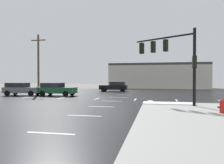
{
  "coord_description": "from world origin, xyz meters",
  "views": [
    {
      "loc": [
        3.95,
        -21.62,
        2.13
      ],
      "look_at": [
        -1.8,
        7.03,
        1.66
      ],
      "focal_mm": 34.5,
      "sensor_mm": 36.0,
      "label": 1
    }
  ],
  "objects_px": {
    "utility_pole_far": "(38,63)",
    "sedan_grey": "(21,89)",
    "fire_hydrant": "(222,106)",
    "sedan_black": "(114,86)",
    "traffic_signal_mast": "(172,54)",
    "sedan_green": "(56,89)"
  },
  "relations": [
    {
      "from": "utility_pole_far",
      "to": "sedan_grey",
      "type": "bearing_deg",
      "value": -89.95
    },
    {
      "from": "fire_hydrant",
      "to": "sedan_black",
      "type": "bearing_deg",
      "value": 116.03
    },
    {
      "from": "traffic_signal_mast",
      "to": "utility_pole_far",
      "type": "xyz_separation_m",
      "value": [
        -17.78,
        10.74,
        0.35
      ]
    },
    {
      "from": "traffic_signal_mast",
      "to": "sedan_green",
      "type": "xyz_separation_m",
      "value": [
        -13.25,
        7.07,
        -3.22
      ]
    },
    {
      "from": "sedan_black",
      "to": "sedan_grey",
      "type": "bearing_deg",
      "value": 43.51
    },
    {
      "from": "traffic_signal_mast",
      "to": "sedan_grey",
      "type": "xyz_separation_m",
      "value": [
        -17.78,
        6.7,
        -3.22
      ]
    },
    {
      "from": "sedan_grey",
      "to": "sedan_black",
      "type": "relative_size",
      "value": 1.01
    },
    {
      "from": "fire_hydrant",
      "to": "utility_pole_far",
      "type": "relative_size",
      "value": 0.09
    },
    {
      "from": "utility_pole_far",
      "to": "sedan_black",
      "type": "bearing_deg",
      "value": 32.21
    },
    {
      "from": "sedan_grey",
      "to": "fire_hydrant",
      "type": "bearing_deg",
      "value": -33.0
    },
    {
      "from": "sedan_black",
      "to": "utility_pole_far",
      "type": "height_order",
      "value": "utility_pole_far"
    },
    {
      "from": "traffic_signal_mast",
      "to": "sedan_green",
      "type": "bearing_deg",
      "value": 4.54
    },
    {
      "from": "traffic_signal_mast",
      "to": "sedan_green",
      "type": "height_order",
      "value": "traffic_signal_mast"
    },
    {
      "from": "sedan_green",
      "to": "utility_pole_far",
      "type": "height_order",
      "value": "utility_pole_far"
    },
    {
      "from": "sedan_green",
      "to": "utility_pole_far",
      "type": "relative_size",
      "value": 0.55
    },
    {
      "from": "sedan_black",
      "to": "sedan_green",
      "type": "bearing_deg",
      "value": 58.85
    },
    {
      "from": "traffic_signal_mast",
      "to": "sedan_grey",
      "type": "relative_size",
      "value": 1.22
    },
    {
      "from": "sedan_grey",
      "to": "sedan_green",
      "type": "height_order",
      "value": "same"
    },
    {
      "from": "fire_hydrant",
      "to": "utility_pole_far",
      "type": "height_order",
      "value": "utility_pole_far"
    },
    {
      "from": "utility_pole_far",
      "to": "fire_hydrant",
      "type": "bearing_deg",
      "value": -36.21
    },
    {
      "from": "fire_hydrant",
      "to": "sedan_green",
      "type": "xyz_separation_m",
      "value": [
        -15.72,
        11.16,
        0.32
      ]
    },
    {
      "from": "sedan_green",
      "to": "utility_pole_far",
      "type": "distance_m",
      "value": 6.83
    }
  ]
}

